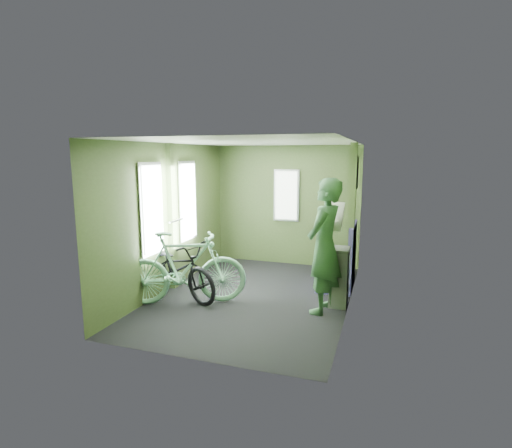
{
  "coord_description": "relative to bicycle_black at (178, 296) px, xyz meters",
  "views": [
    {
      "loc": [
        1.84,
        -5.49,
        2.12
      ],
      "look_at": [
        0.0,
        0.1,
        1.1
      ],
      "focal_mm": 28.0,
      "sensor_mm": 36.0,
      "label": 1
    }
  ],
  "objects": [
    {
      "name": "passenger",
      "position": [
        2.18,
        0.12,
        0.92
      ],
      "size": [
        0.59,
        0.77,
        1.83
      ],
      "rotation": [
        0.0,
        0.0,
        -1.82
      ],
      "color": "#345F3A",
      "rests_on": "ground"
    },
    {
      "name": "room",
      "position": [
        1.06,
        0.41,
        1.44
      ],
      "size": [
        4.0,
        4.02,
        2.31
      ],
      "color": "black",
      "rests_on": "ground"
    },
    {
      "name": "waste_box",
      "position": [
        2.36,
        0.41,
        0.42
      ],
      "size": [
        0.25,
        0.34,
        0.84
      ],
      "primitive_type": "cube",
      "color": "slate",
      "rests_on": "ground"
    },
    {
      "name": "bench_seat",
      "position": [
        2.24,
        1.28,
        0.31
      ],
      "size": [
        0.56,
        0.99,
        1.04
      ],
      "rotation": [
        0.0,
        0.0,
        0.01
      ],
      "color": "navy",
      "rests_on": "ground"
    },
    {
      "name": "bicycle_mint",
      "position": [
        0.24,
        -0.23,
        0.0
      ],
      "size": [
        1.84,
        1.23,
        1.09
      ],
      "primitive_type": "imported",
      "rotation": [
        0.0,
        -0.04,
        2.0
      ],
      "color": "#8EDAAC",
      "rests_on": "ground"
    },
    {
      "name": "bicycle_black",
      "position": [
        0.0,
        0.0,
        0.0
      ],
      "size": [
        1.83,
        1.31,
        0.94
      ],
      "primitive_type": "imported",
      "rotation": [
        0.0,
        -0.08,
        1.15
      ],
      "color": "black",
      "rests_on": "ground"
    }
  ]
}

